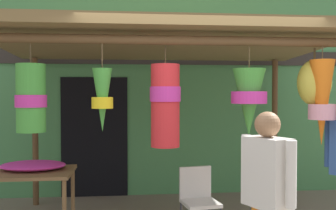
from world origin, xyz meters
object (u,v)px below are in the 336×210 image
at_px(display_table, 24,178).
at_px(vendor_in_orange, 267,190).
at_px(folding_chair, 198,196).
at_px(flower_heap_on_table, 34,165).

bearing_deg(display_table, vendor_in_orange, -35.37).
bearing_deg(folding_chair, flower_heap_on_table, 170.11).
height_order(display_table, folding_chair, folding_chair).
bearing_deg(display_table, flower_heap_on_table, 32.94).
xyz_separation_m(flower_heap_on_table, vendor_in_orange, (2.30, -1.78, 0.08)).
relative_size(flower_heap_on_table, folding_chair, 0.94).
bearing_deg(flower_heap_on_table, vendor_in_orange, -37.73).
relative_size(display_table, flower_heap_on_table, 1.48).
bearing_deg(folding_chair, display_table, 172.50).
bearing_deg(display_table, folding_chair, -7.50).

